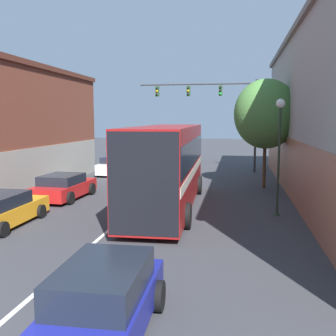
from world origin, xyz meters
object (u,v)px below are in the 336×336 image
object	(u,v)px
parked_car_left_mid	(63,187)
street_lamp	(279,141)
traffic_signal_gantry	(217,103)
street_tree_near	(266,114)
hatchback_foreground	(100,307)
parked_car_left_far	(1,211)
bus	(168,162)
parked_car_left_near	(116,166)

from	to	relation	value
parked_car_left_mid	street_lamp	distance (m)	11.09
traffic_signal_gantry	street_tree_near	size ratio (longest dim) A/B	1.42
street_lamp	street_tree_near	bearing A→B (deg)	91.10
hatchback_foreground	street_tree_near	world-z (taller)	street_tree_near
hatchback_foreground	traffic_signal_gantry	size ratio (longest dim) A/B	0.50
parked_car_left_mid	parked_car_left_far	distance (m)	5.39
bus	traffic_signal_gantry	bearing A→B (deg)	-8.50
bus	street_tree_near	xyz separation A→B (m)	(4.79, 6.17, 2.30)
parked_car_left_mid	bus	bearing A→B (deg)	-98.01
traffic_signal_gantry	street_lamp	world-z (taller)	traffic_signal_gantry
bus	hatchback_foreground	distance (m)	11.42
street_lamp	hatchback_foreground	bearing A→B (deg)	-111.51
parked_car_left_near	parked_car_left_mid	bearing A→B (deg)	-177.52
traffic_signal_gantry	street_tree_near	distance (m)	7.97
traffic_signal_gantry	street_tree_near	world-z (taller)	traffic_signal_gantry
parked_car_left_near	street_lamp	bearing A→B (deg)	-133.13
parked_car_left_near	parked_car_left_mid	xyz separation A→B (m)	(0.02, -9.09, -0.03)
bus	parked_car_left_far	xyz separation A→B (m)	(-5.80, -4.34, -1.51)
hatchback_foreground	parked_car_left_near	size ratio (longest dim) A/B	1.19
parked_car_left_mid	parked_car_left_far	xyz separation A→B (m)	(-0.09, -5.39, -0.01)
hatchback_foreground	traffic_signal_gantry	distance (m)	25.15
bus	traffic_signal_gantry	size ratio (longest dim) A/B	1.23
street_lamp	parked_car_left_far	bearing A→B (deg)	-161.21
hatchback_foreground	parked_car_left_near	bearing A→B (deg)	15.44
bus	parked_car_left_far	size ratio (longest dim) A/B	2.55
parked_car_left_near	parked_car_left_far	xyz separation A→B (m)	(-0.07, -14.48, -0.04)
hatchback_foreground	street_lamp	bearing A→B (deg)	-22.86
parked_car_left_far	street_tree_near	size ratio (longest dim) A/B	0.69
parked_car_left_near	street_tree_near	world-z (taller)	street_tree_near
hatchback_foreground	parked_car_left_far	xyz separation A→B (m)	(-6.54, 6.96, -0.06)
parked_car_left_far	street_lamp	bearing A→B (deg)	-71.49
bus	parked_car_left_far	bearing A→B (deg)	124.93
hatchback_foreground	parked_car_left_mid	world-z (taller)	hatchback_foreground
hatchback_foreground	traffic_signal_gantry	bearing A→B (deg)	-3.21
bus	parked_car_left_mid	size ratio (longest dim) A/B	2.66
street_tree_near	parked_car_left_far	bearing A→B (deg)	-135.20
parked_car_left_near	parked_car_left_mid	distance (m)	9.09
street_lamp	parked_car_left_mid	bearing A→B (deg)	170.68
hatchback_foreground	parked_car_left_near	world-z (taller)	hatchback_foreground
street_lamp	street_tree_near	size ratio (longest dim) A/B	0.77
parked_car_left_mid	traffic_signal_gantry	bearing A→B (deg)	-28.04
parked_car_left_mid	traffic_signal_gantry	xyz separation A→B (m)	(7.25, 12.34, 4.72)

